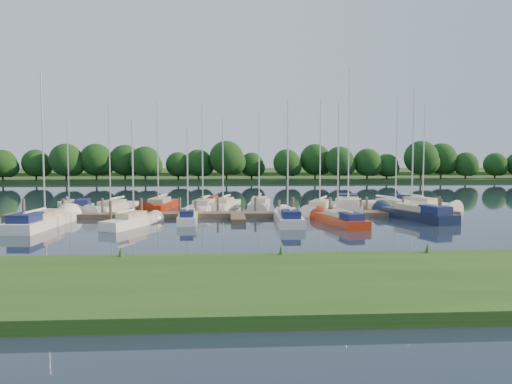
{
  "coord_description": "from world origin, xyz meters",
  "views": [
    {
      "loc": [
        -1.06,
        -36.11,
        5.5
      ],
      "look_at": [
        1.69,
        8.0,
        2.2
      ],
      "focal_mm": 35.0,
      "sensor_mm": 36.0,
      "label": 1
    }
  ],
  "objects": [
    {
      "name": "sailboat_s_2",
      "position": [
        -4.12,
        4.69,
        0.32
      ],
      "size": [
        1.63,
        6.21,
        8.11
      ],
      "rotation": [
        0.0,
        0.0,
        0.03
      ],
      "color": "white",
      "rests_on": "ground"
    },
    {
      "name": "near_bank",
      "position": [
        0.0,
        -16.0,
        0.25
      ],
      "size": [
        90.0,
        10.0,
        0.5
      ],
      "primitive_type": "cube",
      "color": "#244C15",
      "rests_on": "ground"
    },
    {
      "name": "sailboat_n_7",
      "position": [
        8.03,
        10.86,
        0.28
      ],
      "size": [
        4.83,
        8.57,
        11.11
      ],
      "rotation": [
        0.0,
        0.0,
        2.74
      ],
      "color": "white",
      "rests_on": "ground"
    },
    {
      "name": "sailboat_n_3",
      "position": [
        -7.66,
        14.08,
        0.28
      ],
      "size": [
        3.06,
        8.79,
        11.15
      ],
      "rotation": [
        0.0,
        0.0,
        3.0
      ],
      "color": "maroon",
      "rests_on": "ground"
    },
    {
      "name": "sailboat_n_2",
      "position": [
        -11.97,
        12.44,
        0.27
      ],
      "size": [
        3.64,
        8.61,
        10.87
      ],
      "rotation": [
        0.0,
        0.0,
        2.91
      ],
      "color": "white",
      "rests_on": "ground"
    },
    {
      "name": "far_shore",
      "position": [
        0.0,
        75.0,
        0.3
      ],
      "size": [
        180.0,
        30.0,
        0.6
      ],
      "primitive_type": "cube",
      "color": "#24451A",
      "rests_on": "ground"
    },
    {
      "name": "sailboat_s_3",
      "position": [
        3.99,
        3.45,
        0.33
      ],
      "size": [
        2.07,
        7.97,
        10.26
      ],
      "rotation": [
        0.0,
        0.0,
        -0.03
      ],
      "color": "white",
      "rests_on": "ground"
    },
    {
      "name": "ground",
      "position": [
        0.0,
        0.0,
        0.0
      ],
      "size": [
        260.0,
        260.0,
        0.0
      ],
      "primitive_type": "plane",
      "color": "#192332",
      "rests_on": "ground"
    },
    {
      "name": "sailboat_n_9",
      "position": [
        15.33,
        11.21,
        0.28
      ],
      "size": [
        4.36,
        9.19,
        11.65
      ],
      "rotation": [
        0.0,
        0.0,
        3.44
      ],
      "color": "white",
      "rests_on": "ground"
    },
    {
      "name": "sailboat_n_8",
      "position": [
        11.12,
        12.46,
        0.33
      ],
      "size": [
        5.03,
        11.56,
        14.42
      ],
      "rotation": [
        0.0,
        0.0,
        2.89
      ],
      "color": "white",
      "rests_on": "ground"
    },
    {
      "name": "sailboat_n_5",
      "position": [
        -1.2,
        14.5,
        0.28
      ],
      "size": [
        3.44,
        7.5,
        9.64
      ],
      "rotation": [
        0.0,
        0.0,
        2.86
      ],
      "color": "white",
      "rests_on": "ground"
    },
    {
      "name": "sailboat_n_10",
      "position": [
        19.2,
        14.5,
        0.32
      ],
      "size": [
        5.1,
        8.51,
        11.05
      ],
      "rotation": [
        0.0,
        0.0,
        3.58
      ],
      "color": "white",
      "rests_on": "ground"
    },
    {
      "name": "sailboat_s_0",
      "position": [
        -15.07,
        2.84,
        0.33
      ],
      "size": [
        2.99,
        9.87,
        12.42
      ],
      "rotation": [
        0.0,
        0.0,
        -0.08
      ],
      "color": "white",
      "rests_on": "ground"
    },
    {
      "name": "treeline",
      "position": [
        1.35,
        61.95,
        4.08
      ],
      "size": [
        146.31,
        9.81,
        8.09
      ],
      "color": "#38281C",
      "rests_on": "ground"
    },
    {
      "name": "sailboat_s_1",
      "position": [
        -8.22,
        2.37,
        0.28
      ],
      "size": [
        3.69,
        6.38,
        8.56
      ],
      "rotation": [
        0.0,
        0.0,
        -0.42
      ],
      "color": "white",
      "rests_on": "ground"
    },
    {
      "name": "motorboat",
      "position": [
        -14.88,
        12.94,
        0.32
      ],
      "size": [
        1.92,
        5.15,
        1.47
      ],
      "rotation": [
        0.0,
        0.0,
        3.25
      ],
      "color": "white",
      "rests_on": "ground"
    },
    {
      "name": "distant_hill",
      "position": [
        0.0,
        100.0,
        0.7
      ],
      "size": [
        220.0,
        40.0,
        1.4
      ],
      "primitive_type": "cube",
      "color": "#314C21",
      "rests_on": "ground"
    },
    {
      "name": "sailboat_n_6",
      "position": [
        2.4,
        14.22,
        0.28
      ],
      "size": [
        2.78,
        8.13,
        10.42
      ],
      "rotation": [
        0.0,
        0.0,
        3.01
      ],
      "color": "white",
      "rests_on": "ground"
    },
    {
      "name": "sailboat_n_4",
      "position": [
        -3.11,
        12.05,
        0.34
      ],
      "size": [
        3.31,
        8.53,
        10.87
      ],
      "rotation": [
        0.0,
        0.0,
        2.95
      ],
      "color": "white",
      "rests_on": "ground"
    },
    {
      "name": "mooring_pilings",
      "position": [
        0.0,
        8.43,
        0.6
      ],
      "size": [
        38.24,
        2.84,
        2.0
      ],
      "color": "#473D33",
      "rests_on": "ground"
    },
    {
      "name": "sailboat_n_0",
      "position": [
        -16.57,
        14.25,
        0.27
      ],
      "size": [
        3.81,
        6.91,
        8.95
      ],
      "rotation": [
        0.0,
        0.0,
        3.53
      ],
      "color": "white",
      "rests_on": "ground"
    },
    {
      "name": "sailboat_s_5",
      "position": [
        15.14,
        5.26,
        0.34
      ],
      "size": [
        4.37,
        9.24,
        11.81
      ],
      "rotation": [
        0.0,
        0.0,
        0.3
      ],
      "color": "#0F1A34",
      "rests_on": "ground"
    },
    {
      "name": "sailboat_s_4",
      "position": [
        8.01,
        2.68,
        0.31
      ],
      "size": [
        3.09,
        7.93,
        9.97
      ],
      "rotation": [
        0.0,
        0.0,
        0.19
      ],
      "color": "maroon",
      "rests_on": "ground"
    },
    {
      "name": "dock",
      "position": [
        0.0,
        7.31,
        0.2
      ],
      "size": [
        40.0,
        6.0,
        0.4
      ],
      "color": "#4C392A",
      "rests_on": "ground"
    }
  ]
}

